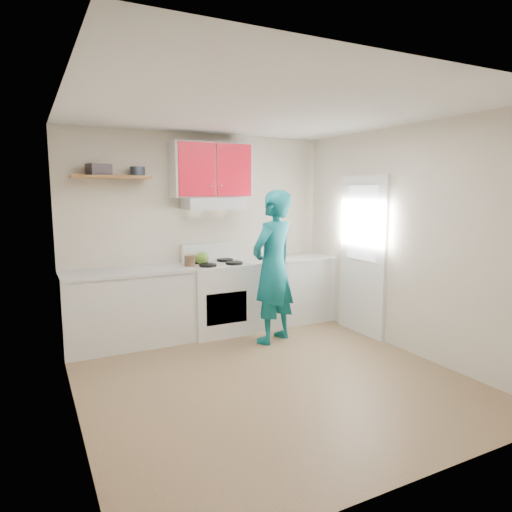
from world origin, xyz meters
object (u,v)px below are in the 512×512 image
kettle (202,258)px  crock (190,261)px  person (273,267)px  tin (138,171)px  stove (217,298)px

kettle → crock: bearing=-168.3°
kettle → person: person is taller
tin → crock: tin is taller
kettle → stove: bearing=-34.7°
kettle → person: (0.66, -0.71, -0.06)m
kettle → tin: bearing=154.9°
crock → stove: bearing=4.9°
crock → person: size_ratio=0.09×
stove → tin: 1.89m
stove → crock: crock is taller
stove → crock: 0.64m
crock → person: person is taller
person → stove: bearing=-77.1°
kettle → person: 0.97m
stove → person: bearing=-53.1°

